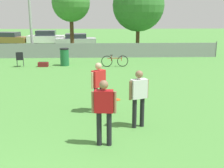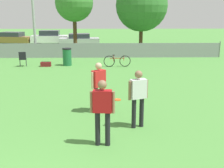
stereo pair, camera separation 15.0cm
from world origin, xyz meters
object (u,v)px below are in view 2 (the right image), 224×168
at_px(player_defender_red, 102,108).
at_px(player_receiver_white, 138,94).
at_px(bicycle_sideline, 117,61).
at_px(parked_car_tan, 12,38).
at_px(folding_chair_sideline, 23,58).
at_px(tree_far_right, 142,5).
at_px(player_thrower_red, 99,83).
at_px(parked_car_silver, 79,40).
at_px(tree_near_pole, 74,3).
at_px(trash_bin, 67,57).
at_px(gear_bag_sideline, 46,64).
at_px(frisbee_disc, 117,100).
at_px(parked_car_white, 50,37).

relative_size(player_defender_red, player_receiver_white, 1.00).
relative_size(bicycle_sideline, parked_car_tan, 0.37).
bearing_deg(player_receiver_white, player_defender_red, -152.27).
xyz_separation_m(folding_chair_sideline, parked_car_tan, (-5.02, 13.81, 0.10)).
xyz_separation_m(tree_far_right, bicycle_sideline, (-2.37, -7.15, -3.57)).
height_order(player_thrower_red, parked_car_tan, player_thrower_red).
bearing_deg(parked_car_silver, bicycle_sideline, -78.56).
relative_size(player_defender_red, player_thrower_red, 1.00).
relative_size(tree_near_pole, trash_bin, 5.10).
relative_size(player_thrower_red, folding_chair_sideline, 1.81).
distance_m(tree_far_right, gear_bag_sideline, 10.50).
distance_m(player_receiver_white, bicycle_sideline, 9.77).
xyz_separation_m(player_thrower_red, bicycle_sideline, (0.98, 8.40, -0.64)).
bearing_deg(gear_bag_sideline, parked_car_tan, 115.06).
relative_size(frisbee_disc, gear_bag_sideline, 0.44).
bearing_deg(tree_far_right, parked_car_white, 143.82).
distance_m(frisbee_disc, parked_car_silver, 19.27).
relative_size(player_receiver_white, bicycle_sideline, 1.00).
bearing_deg(player_defender_red, bicycle_sideline, 90.62).
height_order(trash_bin, parked_car_silver, parked_car_silver).
bearing_deg(tree_near_pole, gear_bag_sideline, -101.25).
relative_size(player_thrower_red, parked_car_tan, 0.37).
bearing_deg(bicycle_sideline, parked_car_white, 113.41).
xyz_separation_m(folding_chair_sideline, bicycle_sideline, (5.96, -0.20, -0.18)).
distance_m(frisbee_disc, folding_chair_sideline, 9.23).
height_order(gear_bag_sideline, parked_car_tan, parked_car_tan).
distance_m(tree_far_right, trash_bin, 9.30).
bearing_deg(player_thrower_red, tree_near_pole, 57.21).
distance_m(player_defender_red, player_thrower_red, 2.50).
bearing_deg(player_receiver_white, folding_chair_sideline, 101.06).
bearing_deg(bicycle_sideline, parked_car_tan, 125.32).
relative_size(tree_near_pole, frisbee_disc, 20.48).
bearing_deg(tree_far_right, gear_bag_sideline, -134.81).
bearing_deg(player_thrower_red, tree_far_right, 36.30).
relative_size(player_thrower_red, player_receiver_white, 1.00).
relative_size(tree_near_pole, folding_chair_sideline, 6.08).
height_order(player_thrower_red, folding_chair_sideline, player_thrower_red).
bearing_deg(tree_near_pole, bicycle_sideline, -63.28).
bearing_deg(tree_near_pole, parked_car_white, 115.74).
distance_m(player_receiver_white, parked_car_white, 24.65).
height_order(frisbee_disc, parked_car_tan, parked_car_tan).
xyz_separation_m(player_thrower_red, frisbee_disc, (0.69, 1.33, -0.99)).
height_order(tree_near_pole, tree_far_right, tree_far_right).
distance_m(frisbee_disc, gear_bag_sideline, 8.42).
distance_m(folding_chair_sideline, trash_bin, 2.77).
bearing_deg(gear_bag_sideline, bicycle_sideline, -2.60).
height_order(frisbee_disc, trash_bin, trash_bin).
xyz_separation_m(bicycle_sideline, parked_car_white, (-6.83, 13.88, 0.35)).
height_order(player_thrower_red, parked_car_silver, player_thrower_red).
distance_m(folding_chair_sideline, parked_car_silver, 12.01).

